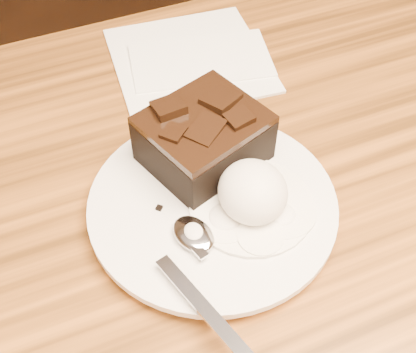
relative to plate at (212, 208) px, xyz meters
name	(u,v)px	position (x,y,z in m)	size (l,w,h in m)	color
plate	(212,208)	(0.00, 0.00, 0.00)	(0.22, 0.22, 0.02)	white
brownie	(204,141)	(0.01, 0.05, 0.03)	(0.10, 0.09, 0.05)	black
ice_cream_scoop	(253,192)	(0.03, -0.02, 0.03)	(0.06, 0.06, 0.05)	white
melt_puddle	(251,206)	(0.03, -0.02, 0.01)	(0.11, 0.11, 0.00)	white
spoon	(194,235)	(-0.03, -0.03, 0.01)	(0.03, 0.16, 0.01)	silver
napkin	(189,59)	(0.06, 0.21, -0.01)	(0.17, 0.17, 0.01)	white
crumb_a	(235,245)	(0.00, -0.05, 0.01)	(0.01, 0.01, 0.00)	black
crumb_b	(159,208)	(-0.05, 0.01, 0.01)	(0.01, 0.01, 0.00)	black
crumb_c	(249,224)	(0.02, -0.04, 0.01)	(0.01, 0.00, 0.00)	black
crumb_d	(230,213)	(0.01, -0.02, 0.01)	(0.01, 0.01, 0.00)	black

